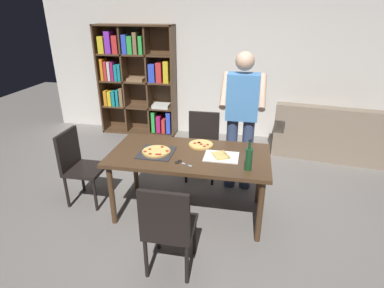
{
  "coord_description": "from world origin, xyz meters",
  "views": [
    {
      "loc": [
        0.6,
        -2.96,
        2.18
      ],
      "look_at": [
        0.0,
        0.15,
        0.8
      ],
      "focal_mm": 29.01,
      "sensor_mm": 36.0,
      "label": 1
    }
  ],
  "objects_px": {
    "chair_left_end": "(78,163)",
    "wine_bottle": "(249,159)",
    "chair_near_camera": "(168,225)",
    "kitchen_scissors": "(181,163)",
    "second_pizza_plain": "(201,144)",
    "pepperoni_pizza_on_tray": "(156,152)",
    "dining_table": "(189,160)",
    "chair_far_side": "(203,141)",
    "couch": "(329,136)",
    "person_serving_pizza": "(241,115)",
    "bookshelf": "(136,79)"
  },
  "relations": [
    {
      "from": "chair_near_camera",
      "to": "chair_left_end",
      "type": "relative_size",
      "value": 1.0
    },
    {
      "from": "bookshelf",
      "to": "pepperoni_pizza_on_tray",
      "type": "bearing_deg",
      "value": -65.53
    },
    {
      "from": "pepperoni_pizza_on_tray",
      "to": "kitchen_scissors",
      "type": "xyz_separation_m",
      "value": [
        0.32,
        -0.19,
        -0.01
      ]
    },
    {
      "from": "couch",
      "to": "person_serving_pizza",
      "type": "height_order",
      "value": "person_serving_pizza"
    },
    {
      "from": "wine_bottle",
      "to": "kitchen_scissors",
      "type": "xyz_separation_m",
      "value": [
        -0.66,
        0.01,
        -0.11
      ]
    },
    {
      "from": "chair_near_camera",
      "to": "wine_bottle",
      "type": "xyz_separation_m",
      "value": [
        0.63,
        0.67,
        0.36
      ]
    },
    {
      "from": "chair_left_end",
      "to": "person_serving_pizza",
      "type": "height_order",
      "value": "person_serving_pizza"
    },
    {
      "from": "bookshelf",
      "to": "wine_bottle",
      "type": "relative_size",
      "value": 6.17
    },
    {
      "from": "dining_table",
      "to": "chair_near_camera",
      "type": "height_order",
      "value": "chair_near_camera"
    },
    {
      "from": "chair_near_camera",
      "to": "couch",
      "type": "bearing_deg",
      "value": 56.94
    },
    {
      "from": "chair_near_camera",
      "to": "pepperoni_pizza_on_tray",
      "type": "height_order",
      "value": "chair_near_camera"
    },
    {
      "from": "person_serving_pizza",
      "to": "pepperoni_pizza_on_tray",
      "type": "height_order",
      "value": "person_serving_pizza"
    },
    {
      "from": "chair_far_side",
      "to": "second_pizza_plain",
      "type": "height_order",
      "value": "chair_far_side"
    },
    {
      "from": "dining_table",
      "to": "couch",
      "type": "xyz_separation_m",
      "value": [
        1.89,
        1.99,
        -0.37
      ]
    },
    {
      "from": "person_serving_pizza",
      "to": "second_pizza_plain",
      "type": "distance_m",
      "value": 0.67
    },
    {
      "from": "bookshelf",
      "to": "kitchen_scissors",
      "type": "xyz_separation_m",
      "value": [
        1.43,
        -2.62,
        -0.25
      ]
    },
    {
      "from": "chair_far_side",
      "to": "pepperoni_pizza_on_tray",
      "type": "bearing_deg",
      "value": -110.08
    },
    {
      "from": "person_serving_pizza",
      "to": "second_pizza_plain",
      "type": "bearing_deg",
      "value": -132.89
    },
    {
      "from": "couch",
      "to": "kitchen_scissors",
      "type": "height_order",
      "value": "couch"
    },
    {
      "from": "bookshelf",
      "to": "chair_near_camera",
      "type": "bearing_deg",
      "value": -66.11
    },
    {
      "from": "bookshelf",
      "to": "kitchen_scissors",
      "type": "bearing_deg",
      "value": -61.41
    },
    {
      "from": "dining_table",
      "to": "couch",
      "type": "height_order",
      "value": "couch"
    },
    {
      "from": "chair_left_end",
      "to": "wine_bottle",
      "type": "distance_m",
      "value": 2.02
    },
    {
      "from": "chair_far_side",
      "to": "second_pizza_plain",
      "type": "xyz_separation_m",
      "value": [
        0.09,
        -0.68,
        0.25
      ]
    },
    {
      "from": "chair_near_camera",
      "to": "kitchen_scissors",
      "type": "bearing_deg",
      "value": 92.92
    },
    {
      "from": "chair_near_camera",
      "to": "chair_left_end",
      "type": "bearing_deg",
      "value": 145.65
    },
    {
      "from": "chair_left_end",
      "to": "second_pizza_plain",
      "type": "relative_size",
      "value": 3.19
    },
    {
      "from": "couch",
      "to": "pepperoni_pizza_on_tray",
      "type": "relative_size",
      "value": 4.9
    },
    {
      "from": "couch",
      "to": "bookshelf",
      "type": "height_order",
      "value": "bookshelf"
    },
    {
      "from": "chair_far_side",
      "to": "couch",
      "type": "distance_m",
      "value": 2.18
    },
    {
      "from": "second_pizza_plain",
      "to": "dining_table",
      "type": "bearing_deg",
      "value": -109.54
    },
    {
      "from": "chair_far_side",
      "to": "kitchen_scissors",
      "type": "distance_m",
      "value": 1.18
    },
    {
      "from": "couch",
      "to": "pepperoni_pizza_on_tray",
      "type": "bearing_deg",
      "value": -137.77
    },
    {
      "from": "chair_far_side",
      "to": "bookshelf",
      "type": "xyz_separation_m",
      "value": [
        -1.46,
        1.46,
        0.5
      ]
    },
    {
      "from": "chair_left_end",
      "to": "wine_bottle",
      "type": "xyz_separation_m",
      "value": [
        1.97,
        -0.25,
        0.36
      ]
    },
    {
      "from": "dining_table",
      "to": "chair_far_side",
      "type": "distance_m",
      "value": 0.93
    },
    {
      "from": "person_serving_pizza",
      "to": "pepperoni_pizza_on_tray",
      "type": "distance_m",
      "value": 1.17
    },
    {
      "from": "chair_left_end",
      "to": "pepperoni_pizza_on_tray",
      "type": "relative_size",
      "value": 2.44
    },
    {
      "from": "dining_table",
      "to": "chair_left_end",
      "type": "height_order",
      "value": "chair_left_end"
    },
    {
      "from": "kitchen_scissors",
      "to": "second_pizza_plain",
      "type": "bearing_deg",
      "value": 75.89
    },
    {
      "from": "couch",
      "to": "second_pizza_plain",
      "type": "distance_m",
      "value": 2.55
    },
    {
      "from": "second_pizza_plain",
      "to": "kitchen_scissors",
      "type": "bearing_deg",
      "value": -104.11
    },
    {
      "from": "wine_bottle",
      "to": "chair_left_end",
      "type": "bearing_deg",
      "value": 172.9
    },
    {
      "from": "chair_left_end",
      "to": "kitchen_scissors",
      "type": "relative_size",
      "value": 4.61
    },
    {
      "from": "couch",
      "to": "wine_bottle",
      "type": "xyz_separation_m",
      "value": [
        -1.26,
        -2.23,
        0.57
      ]
    },
    {
      "from": "chair_near_camera",
      "to": "second_pizza_plain",
      "type": "bearing_deg",
      "value": 85.77
    },
    {
      "from": "chair_left_end",
      "to": "wine_bottle",
      "type": "bearing_deg",
      "value": -7.1
    },
    {
      "from": "couch",
      "to": "bookshelf",
      "type": "xyz_separation_m",
      "value": [
        -3.35,
        0.39,
        0.71
      ]
    },
    {
      "from": "chair_near_camera",
      "to": "person_serving_pizza",
      "type": "height_order",
      "value": "person_serving_pizza"
    },
    {
      "from": "pepperoni_pizza_on_tray",
      "to": "chair_far_side",
      "type": "bearing_deg",
      "value": 69.92
    }
  ]
}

